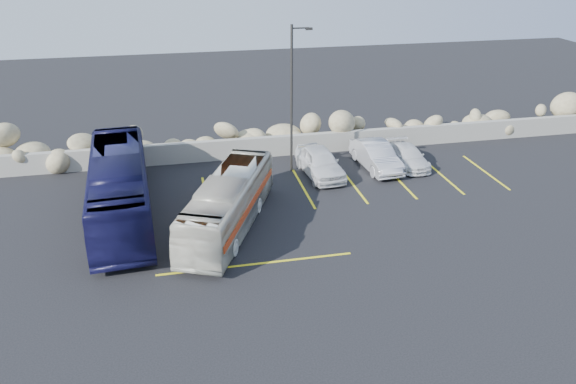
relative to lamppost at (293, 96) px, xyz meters
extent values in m
plane|color=black|center=(-2.56, -9.50, -4.30)|extent=(90.00, 90.00, 0.00)
cube|color=gray|center=(-2.56, 2.50, -3.70)|extent=(60.00, 0.40, 1.20)
cube|color=yellow|center=(-5.06, -2.50, -4.29)|extent=(0.12, 5.00, 0.01)
cube|color=yellow|center=(0.04, -2.50, -4.29)|extent=(0.12, 5.00, 0.01)
cube|color=yellow|center=(2.74, -2.50, -4.29)|extent=(0.12, 5.00, 0.01)
cube|color=yellow|center=(5.34, -2.50, -4.29)|extent=(0.12, 5.00, 0.01)
cube|color=yellow|center=(7.94, -2.50, -4.29)|extent=(0.12, 5.00, 0.01)
cube|color=yellow|center=(10.54, -2.50, -4.29)|extent=(0.12, 5.00, 0.01)
cube|color=yellow|center=(-3.56, -9.30, -4.29)|extent=(8.00, 0.12, 0.01)
cylinder|color=#302E2B|center=(-0.06, 0.00, -0.30)|extent=(0.14, 0.14, 8.00)
cylinder|color=#302E2B|center=(0.39, 0.00, 3.50)|extent=(0.90, 0.08, 0.08)
cube|color=#302E2B|center=(0.84, 0.00, 3.45)|extent=(0.35, 0.18, 0.12)
imported|color=beige|center=(-4.25, -5.96, -3.07)|extent=(5.39, 8.86, 2.44)
imported|color=#111139|center=(-9.04, -3.80, -2.79)|extent=(3.18, 10.93, 3.01)
imported|color=silver|center=(1.34, -0.95, -3.53)|extent=(2.19, 4.61, 1.52)
imported|color=#B8B8BD|center=(4.71, -0.63, -3.56)|extent=(1.86, 4.57, 1.47)
imported|color=silver|center=(6.67, -0.65, -3.74)|extent=(1.56, 3.81, 1.10)
camera|label=1|loc=(-6.33, -28.54, 7.97)|focal=35.00mm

